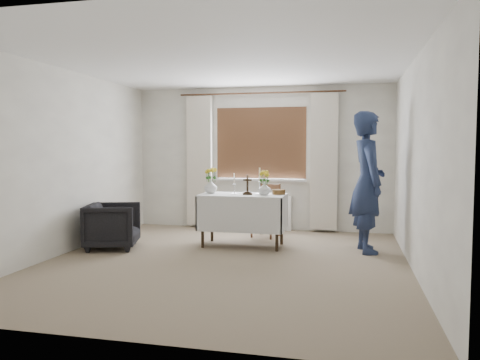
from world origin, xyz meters
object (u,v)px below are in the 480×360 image
at_px(wooden_cross, 247,185).
at_px(flower_vase_right, 264,189).
at_px(person, 368,182).
at_px(armchair, 113,226).
at_px(flower_vase_left, 211,186).
at_px(altar_table, 243,220).
at_px(wooden_chair, 266,211).

xyz_separation_m(wooden_cross, flower_vase_right, (0.25, 0.02, -0.05)).
height_order(person, wooden_cross, person).
xyz_separation_m(armchair, flower_vase_left, (1.28, 0.61, 0.54)).
xyz_separation_m(altar_table, wooden_cross, (0.08, -0.04, 0.52)).
bearing_deg(flower_vase_right, wooden_chair, 98.34).
xyz_separation_m(flower_vase_left, flower_vase_right, (0.82, -0.07, -0.01)).
bearing_deg(altar_table, wooden_chair, 75.07).
distance_m(altar_table, wooden_cross, 0.53).
bearing_deg(person, flower_vase_right, 79.14).
xyz_separation_m(altar_table, wooden_chair, (0.21, 0.77, 0.05)).
relative_size(altar_table, flower_vase_left, 6.13).
relative_size(wooden_chair, armchair, 1.19).
xyz_separation_m(person, flower_vase_right, (-1.43, -0.05, -0.11)).
distance_m(altar_table, person, 1.85).
relative_size(wooden_chair, wooden_cross, 3.00).
relative_size(altar_table, armchair, 1.73).
distance_m(altar_table, flower_vase_right, 0.57).
height_order(person, flower_vase_left, person).
bearing_deg(flower_vase_left, altar_table, -4.94).
bearing_deg(wooden_cross, wooden_chair, 64.33).
bearing_deg(altar_table, wooden_cross, -26.38).
height_order(altar_table, flower_vase_right, flower_vase_right).
distance_m(altar_table, armchair, 1.87).
bearing_deg(flower_vase_left, armchair, -154.38).
height_order(altar_table, wooden_cross, wooden_cross).
height_order(altar_table, wooden_chair, wooden_chair).
xyz_separation_m(wooden_chair, flower_vase_left, (-0.71, -0.73, 0.44)).
distance_m(armchair, flower_vase_left, 1.52).
bearing_deg(armchair, wooden_cross, -90.19).
relative_size(armchair, wooden_cross, 2.51).
height_order(wooden_chair, flower_vase_right, flower_vase_right).
xyz_separation_m(wooden_chair, armchair, (-1.99, -1.35, -0.10)).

